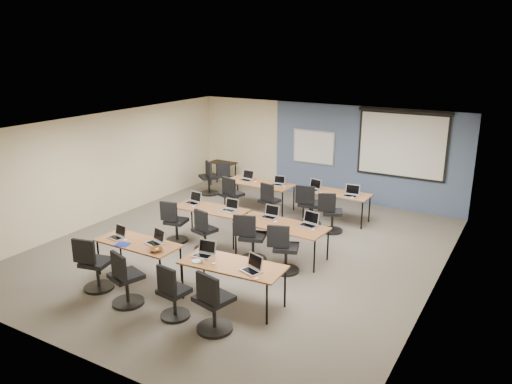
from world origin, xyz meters
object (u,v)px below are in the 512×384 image
Objects in this scene: training_table_mid_left at (211,210)px; task_chair_9 at (269,204)px; projector_screen at (402,141)px; laptop_0 at (118,235)px; laptop_3 at (252,267)px; laptop_7 at (309,222)px; utility_table at (223,165)px; spare_chair_b at (209,181)px; laptop_10 at (314,187)px; task_chair_7 at (284,252)px; laptop_5 at (230,208)px; whiteboard at (314,147)px; spare_chair_a at (228,181)px; training_table_back_left at (259,184)px; laptop_8 at (247,178)px; laptop_4 at (194,200)px; task_chair_8 at (231,199)px; task_chair_3 at (213,307)px; training_table_back_right at (337,195)px; task_chair_4 at (175,225)px; training_table_front_right at (233,266)px; laptop_9 at (278,183)px; task_chair_0 at (94,268)px; laptop_6 at (270,214)px; training_table_front_left at (138,245)px; laptop_11 at (351,193)px; training_table_mid_right at (281,226)px; task_chair_5 at (204,234)px; task_chair_11 at (331,216)px; task_chair_10 at (309,209)px; task_chair_2 at (173,296)px; task_chair_1 at (125,283)px; task_chair_6 at (251,242)px.

training_table_mid_left is 1.73× the size of task_chair_9.
projector_screen is 7.90× the size of laptop_0.
laptop_3 is 2.42m from laptop_7.
utility_table is 0.80× the size of spare_chair_b.
laptop_3 is 4.96m from laptop_10.
task_chair_7 reaches higher than task_chair_9.
whiteboard is at bearing 87.90° from laptop_5.
training_table_back_left is at bearing -63.52° from spare_chair_a.
spare_chair_b reaches higher than laptop_8.
laptop_4 is 1.53m from task_chair_8.
laptop_8 is at bearing 159.18° from task_chair_9.
task_chair_8 reaches higher than training_table_mid_left.
task_chair_3 is 2.98× the size of laptop_8.
training_table_back_right is at bearing -13.74° from utility_table.
training_table_front_right is at bearing -43.36° from task_chair_4.
utility_table is at bearing 143.38° from laptop_9.
laptop_6 is (1.84, 3.25, 0.37)m from task_chair_0.
laptop_4 is (-3.02, 2.42, 0.00)m from laptop_3.
laptop_10 is at bearing 77.56° from laptop_0.
task_chair_3 is at bearing -54.59° from utility_table.
training_table_front_left is 4.93× the size of laptop_4.
laptop_9 is at bearing -55.16° from spare_chair_a.
task_chair_3 reaches higher than utility_table.
whiteboard is 3.06m from task_chair_8.
laptop_8 is 2.97m from laptop_11.
task_chair_3 reaches higher than training_table_front_right.
laptop_5 is at bearing 134.85° from task_chair_7.
utility_table is at bearing 139.25° from training_table_mid_right.
task_chair_5 is 0.97× the size of task_chair_11.
task_chair_9 is at bearing -163.18° from laptop_11.
task_chair_2 is at bearing -101.21° from task_chair_10.
laptop_0 is 0.30× the size of task_chair_1.
laptop_5 is (0.85, 3.20, 0.37)m from task_chair_0.
task_chair_6 is 3.31m from laptop_11.
task_chair_5 reaches higher than training_table_front_right.
laptop_7 is (2.95, 0.00, 0.00)m from laptop_4.
training_table_back_left is 0.56m from laptop_9.
task_chair_3 reaches higher than laptop_4.
laptop_10 is (-0.05, 5.72, 0.39)m from task_chair_2.
laptop_0 is at bearing -124.47° from laptop_11.
task_chair_2 is 0.79m from task_chair_3.
task_chair_6 is (1.43, -0.63, -0.25)m from training_table_mid_left.
task_chair_8 is at bearing 159.61° from task_chair_11.
task_chair_2 reaches higher than spare_chair_a.
task_chair_11 is at bearing 83.69° from training_table_front_right.
task_chair_4 is at bearing -107.77° from laptop_10.
training_table_front_right is at bearing 50.97° from task_chair_1.
laptop_0 is 0.31× the size of task_chair_2.
training_table_front_left is 2.79m from task_chair_7.
spare_chair_b reaches higher than task_chair_2.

